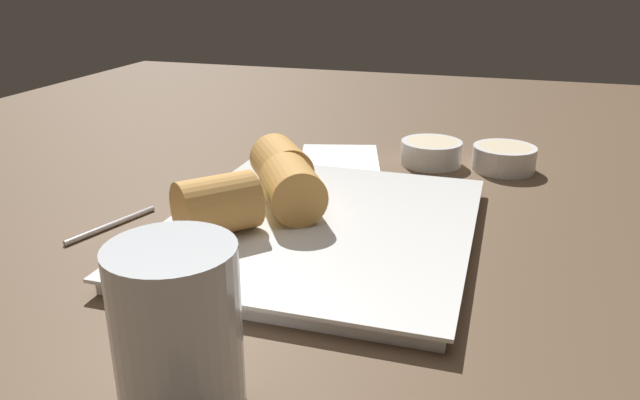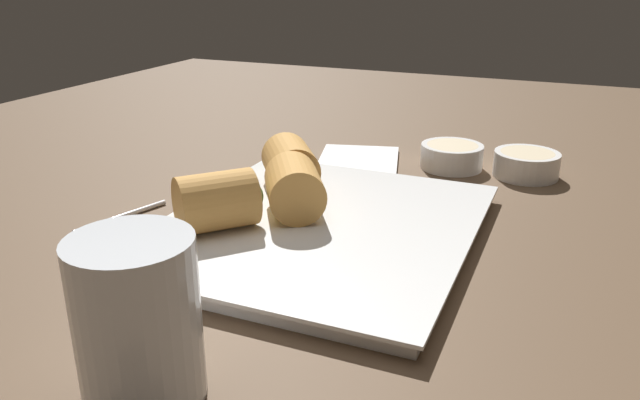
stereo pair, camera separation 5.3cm
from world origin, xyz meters
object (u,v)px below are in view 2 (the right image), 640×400
serving_plate (320,229)px  dipping_bowl_far (526,163)px  spoon (189,191)px  drinking_glass (138,321)px  dipping_bowl_near (452,155)px  napkin (359,160)px

serving_plate → dipping_bowl_far: dipping_bowl_far is taller
serving_plate → spoon: bearing=-104.0°
drinking_glass → serving_plate: bearing=178.6°
dipping_bowl_far → serving_plate: bearing=-31.4°
dipping_bowl_near → dipping_bowl_far: (-0.20, 8.47, 0.00)cm
napkin → spoon: bearing=-34.7°
serving_plate → napkin: size_ratio=2.34×
dipping_bowl_near → spoon: dipping_bowl_near is taller
dipping_bowl_near → spoon: bearing=-48.9°
drinking_glass → napkin: bearing=-175.4°
serving_plate → drinking_glass: drinking_glass is taller
dipping_bowl_near → drinking_glass: drinking_glass is taller
drinking_glass → dipping_bowl_far: bearing=162.1°
serving_plate → napkin: (-22.07, -4.25, -0.46)cm
dipping_bowl_near → spoon: size_ratio=0.45×
drinking_glass → spoon: bearing=-150.1°
napkin → drinking_glass: bearing=4.6°
serving_plate → drinking_glass: size_ratio=3.20×
spoon → napkin: bearing=145.3°
serving_plate → spoon: (-4.14, -16.67, -0.15)cm
serving_plate → drinking_glass: bearing=-1.4°
spoon → napkin: size_ratio=1.23×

